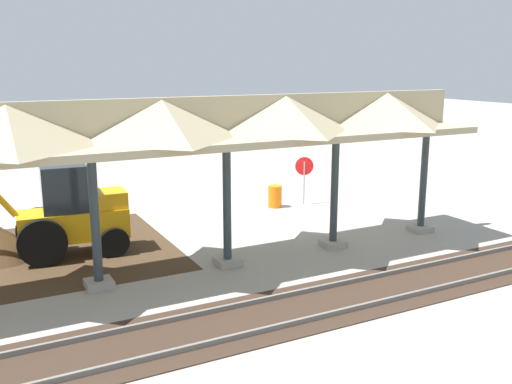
# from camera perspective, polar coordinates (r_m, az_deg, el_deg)

# --- Properties ---
(ground_plane) EXTENTS (120.00, 120.00, 0.00)m
(ground_plane) POSITION_cam_1_polar(r_m,az_deg,el_deg) (22.83, 3.07, -1.88)
(ground_plane) COLOR #9E998E
(dirt_work_zone) EXTENTS (8.13, 7.00, 0.01)m
(dirt_work_zone) POSITION_cam_1_polar(r_m,az_deg,el_deg) (18.85, -21.02, -5.93)
(dirt_work_zone) COLOR #42301E
(dirt_work_zone) RESTS_ON ground
(platform_canopy) EXTENTS (23.54, 3.20, 4.90)m
(platform_canopy) POSITION_cam_1_polar(r_m,az_deg,el_deg) (14.76, -16.35, 6.04)
(platform_canopy) COLOR #9E998E
(platform_canopy) RESTS_ON ground
(rail_tracks) EXTENTS (60.00, 2.58, 0.15)m
(rail_tracks) POSITION_cam_1_polar(r_m,az_deg,el_deg) (16.63, 17.70, -8.07)
(rail_tracks) COLOR slate
(rail_tracks) RESTS_ON ground
(stop_sign) EXTENTS (0.71, 0.32, 2.00)m
(stop_sign) POSITION_cam_1_polar(r_m,az_deg,el_deg) (23.60, 4.85, 2.13)
(stop_sign) COLOR gray
(stop_sign) RESTS_ON ground
(backhoe) EXTENTS (5.28, 1.89, 2.82)m
(backhoe) POSITION_cam_1_polar(r_m,az_deg,el_deg) (18.21, -18.30, -2.22)
(backhoe) COLOR orange
(backhoe) RESTS_ON ground
(traffic_barrel) EXTENTS (0.56, 0.56, 0.90)m
(traffic_barrel) POSITION_cam_1_polar(r_m,az_deg,el_deg) (23.27, 1.91, -0.45)
(traffic_barrel) COLOR orange
(traffic_barrel) RESTS_ON ground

